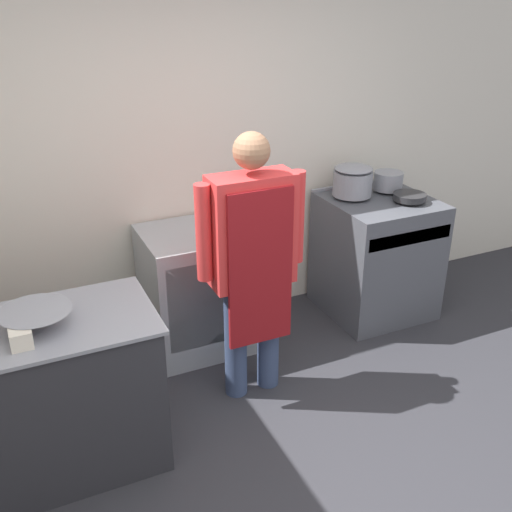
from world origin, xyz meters
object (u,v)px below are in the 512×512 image
Objects in this scene: plastic_tub at (21,339)px; saute_pan at (409,197)px; sauce_pot at (388,181)px; stove at (376,256)px; person_cook at (252,254)px; mixing_bowl at (36,319)px; fridge_unit at (195,290)px; stock_pot at (353,180)px.

saute_pan is at bearing 15.19° from plastic_tub.
sauce_pot reaches higher than saute_pan.
plastic_tub reaches higher than stove.
person_cook is 1.25m from mixing_bowl.
stove is 1.46m from fridge_unit.
mixing_bowl is at bearing -171.74° from person_cook.
stock_pot is at bearing 140.73° from saute_pan.
mixing_bowl is 2.53m from stock_pot.
stove is at bearing 16.07° from mixing_bowl.
fridge_unit is at bearing 40.01° from plastic_tub.
plastic_tub is at bearing -139.99° from fridge_unit.
stock_pot is at bearing 1.79° from fridge_unit.
stove is at bearing -37.91° from stock_pot.
sauce_pot is at bearing 0.00° from stock_pot.
mixing_bowl reaches higher than stove.
saute_pan is at bearing 16.05° from person_cook.
sauce_pot is (2.70, 0.87, 0.09)m from mixing_bowl.
fridge_unit is at bearing 171.98° from saute_pan.
sauce_pot reaches higher than fridge_unit.
stock_pot is 1.21× the size of saute_pan.
saute_pan is 1.08× the size of sauce_pot.
mixing_bowl reaches higher than fridge_unit.
person_cook is at bearing -148.81° from stock_pot.
sauce_pot reaches higher than mixing_bowl.
sauce_pot is at bearing 25.18° from person_cook.
fridge_unit is 3.92× the size of sauce_pot.
stove is 3.90× the size of saute_pan.
saute_pan is (0.33, -0.27, -0.09)m from stock_pot.
saute_pan reaches higher than stove.
plastic_tub is at bearing -157.38° from stock_pot.
person_cook is (0.15, -0.65, 0.52)m from fridge_unit.
mixing_bowl is at bearing -163.93° from stove.
saute_pan is (0.15, -0.13, 0.51)m from stove.
stove is at bearing 22.91° from person_cook.
person_cook reaches higher than fridge_unit.
person_cook reaches higher than saute_pan.
person_cook is at bearing -157.09° from stove.
stove is 0.59m from sauce_pot.
sauce_pot is at bearing 41.22° from stove.
mixing_bowl is 2.84m from sauce_pot.
saute_pan is (1.61, -0.23, 0.53)m from fridge_unit.
person_cook is at bearing -163.95° from saute_pan.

